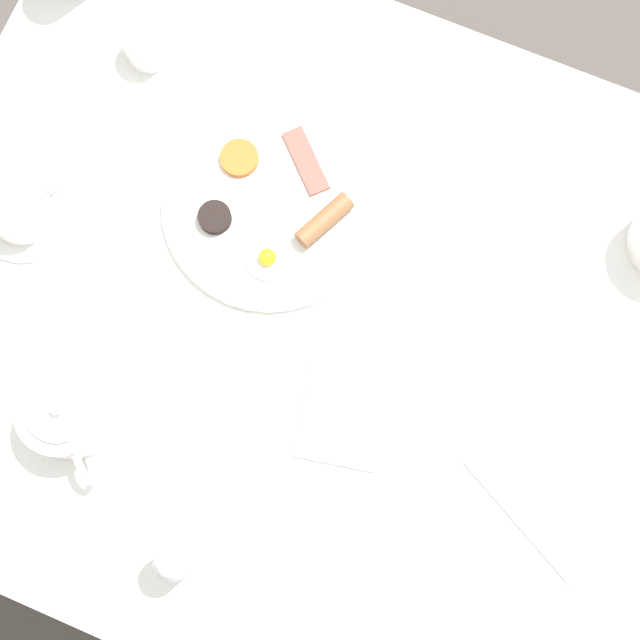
# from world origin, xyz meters

# --- Properties ---
(ground_plane) EXTENTS (8.00, 8.00, 0.00)m
(ground_plane) POSITION_xyz_m (0.00, 0.00, 0.00)
(ground_plane) COLOR #4C4742
(table) EXTENTS (1.00, 1.22, 0.70)m
(table) POSITION_xyz_m (0.00, 0.00, 0.64)
(table) COLOR white
(table) RESTS_ON ground_plane
(breakfast_plate) EXTENTS (0.31, 0.31, 0.04)m
(breakfast_plate) POSITION_xyz_m (0.13, 0.13, 0.71)
(breakfast_plate) COLOR white
(breakfast_plate) RESTS_ON table
(teapot_near) EXTENTS (0.16, 0.15, 0.11)m
(teapot_near) POSITION_xyz_m (-0.25, 0.26, 0.75)
(teapot_near) COLOR white
(teapot_near) RESTS_ON table
(teacup_with_saucer_left) EXTENTS (0.14, 0.14, 0.06)m
(teacup_with_saucer_left) POSITION_xyz_m (-0.02, 0.45, 0.73)
(teacup_with_saucer_left) COLOR white
(teacup_with_saucer_left) RESTS_ON table
(creamer_jug) EXTENTS (0.09, 0.07, 0.05)m
(creamer_jug) POSITION_xyz_m (0.28, 0.39, 0.73)
(creamer_jug) COLOR white
(creamer_jug) RESTS_ON table
(salt_grinder) EXTENTS (0.05, 0.05, 0.12)m
(salt_grinder) POSITION_xyz_m (-0.36, 0.04, 0.77)
(salt_grinder) COLOR #BCBCC1
(salt_grinder) RESTS_ON table
(napkin_folded) EXTENTS (0.17, 0.14, 0.01)m
(napkin_folded) POSITION_xyz_m (-0.10, -0.08, 0.71)
(napkin_folded) COLOR white
(napkin_folded) RESTS_ON table
(knife_by_plate) EXTENTS (0.11, 0.20, 0.00)m
(knife_by_plate) POSITION_xyz_m (-0.15, -0.35, 0.71)
(knife_by_plate) COLOR silver
(knife_by_plate) RESTS_ON table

